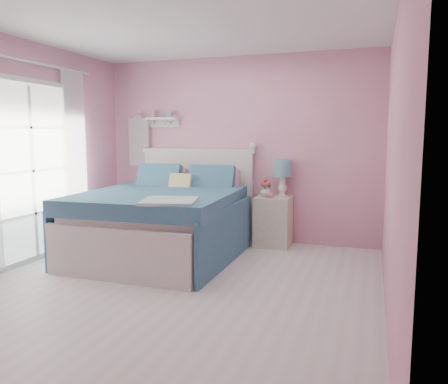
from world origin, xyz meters
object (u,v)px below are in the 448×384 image
Objects in this scene: vase at (266,191)px; teacup at (270,195)px; bed at (165,221)px; nightstand at (273,221)px; table_lamp at (283,171)px.

vase reaches higher than teacup.
bed reaches higher than nightstand.
bed is 1.42m from vase.
bed is at bearing -141.17° from vase.
table_lamp is 3.25× the size of vase.
nightstand is (1.19, 0.88, -0.09)m from bed.
vase is (-0.11, -0.01, 0.41)m from nightstand.
nightstand is 0.40m from teacup.
vase is at bearing 35.68° from bed.
vase is at bearing -153.85° from table_lamp.
vase is 0.14m from teacup.
bed is 4.62× the size of table_lamp.
bed is 1.42m from teacup.
bed is at bearing -143.52° from nightstand.
nightstand is 0.43m from vase.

